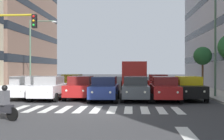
{
  "coord_description": "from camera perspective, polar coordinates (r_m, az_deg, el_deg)",
  "views": [
    {
      "loc": [
        -1.98,
        15.62,
        2.32
      ],
      "look_at": [
        -0.4,
        -6.89,
        2.17
      ],
      "focal_mm": 45.13,
      "sensor_mm": 36.0,
      "label": 1
    }
  ],
  "objects": [
    {
      "name": "street_lamp_left",
      "position": [
        23.23,
        19.32,
        6.74
      ],
      "size": [
        2.57,
        0.28,
        7.94
      ],
      "color": "#4C6B56",
      "rests_on": "sidewalk_left"
    },
    {
      "name": "car_2",
      "position": [
        20.15,
        4.76,
        -3.7
      ],
      "size": [
        2.02,
        4.44,
        1.72
      ],
      "color": "#474C51",
      "rests_on": "ground_plane"
    },
    {
      "name": "ground_plane",
      "position": [
        15.92,
        -3.21,
        -8.0
      ],
      "size": [
        180.0,
        180.0,
        0.0
      ],
      "primitive_type": "plane",
      "color": "#38383A"
    },
    {
      "name": "motorcycle_with_rider",
      "position": [
        13.54,
        -21.12,
        -6.74
      ],
      "size": [
        1.62,
        0.71,
        1.57
      ],
      "color": "black",
      "rests_on": "ground_plane"
    },
    {
      "name": "car_row2_1",
      "position": [
        27.69,
        -8.13,
        -2.59
      ],
      "size": [
        2.02,
        4.44,
        1.72
      ],
      "color": "gold",
      "rests_on": "ground_plane"
    },
    {
      "name": "lane_arrow_0",
      "position": [
        10.56,
        14.82,
        -12.29
      ],
      "size": [
        0.5,
        2.2,
        0.01
      ],
      "primitive_type": "cube",
      "color": "silver",
      "rests_on": "ground_plane"
    },
    {
      "name": "car_1",
      "position": [
        20.27,
        10.55,
        -3.68
      ],
      "size": [
        2.02,
        4.44,
        1.72
      ],
      "color": "maroon",
      "rests_on": "ground_plane"
    },
    {
      "name": "car_3",
      "position": [
        19.96,
        -1.51,
        -3.74
      ],
      "size": [
        2.02,
        4.44,
        1.72
      ],
      "color": "navy",
      "rests_on": "ground_plane"
    },
    {
      "name": "car_5",
      "position": [
        21.17,
        -12.61,
        -3.51
      ],
      "size": [
        2.02,
        4.44,
        1.72
      ],
      "color": "silver",
      "rests_on": "ground_plane"
    },
    {
      "name": "street_tree_2",
      "position": [
        30.47,
        17.89,
        2.68
      ],
      "size": [
        1.87,
        1.87,
        4.37
      ],
      "color": "#513823",
      "rests_on": "sidewalk_left"
    },
    {
      "name": "car_row2_0",
      "position": [
        27.1,
        9.33,
        -2.66
      ],
      "size": [
        2.02,
        4.44,
        1.72
      ],
      "color": "maroon",
      "rests_on": "ground_plane"
    },
    {
      "name": "street_lamp_right",
      "position": [
        30.03,
        -15.4,
        4.56
      ],
      "size": [
        2.88,
        0.28,
        7.14
      ],
      "color": "#4C6B56",
      "rests_on": "sidewalk_right"
    },
    {
      "name": "bus_behind_traffic",
      "position": [
        33.45,
        4.47,
        -0.41
      ],
      "size": [
        2.78,
        10.5,
        3.0
      ],
      "color": "red",
      "rests_on": "ground_plane"
    },
    {
      "name": "car_4",
      "position": [
        21.3,
        -6.36,
        -3.48
      ],
      "size": [
        2.02,
        4.44,
        1.72
      ],
      "color": "maroon",
      "rests_on": "ground_plane"
    },
    {
      "name": "crosswalk_markings",
      "position": [
        15.92,
        -3.21,
        -7.98
      ],
      "size": [
        9.45,
        2.8,
        0.01
      ],
      "color": "silver",
      "rests_on": "ground_plane"
    },
    {
      "name": "car_0",
      "position": [
        21.24,
        15.22,
        -3.5
      ],
      "size": [
        2.02,
        4.44,
        1.72
      ],
      "color": "black",
      "rests_on": "ground_plane"
    },
    {
      "name": "car_6",
      "position": [
        22.31,
        -17.13,
        -3.32
      ],
      "size": [
        2.02,
        4.44,
        1.72
      ],
      "color": "silver",
      "rests_on": "ground_plane"
    }
  ]
}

